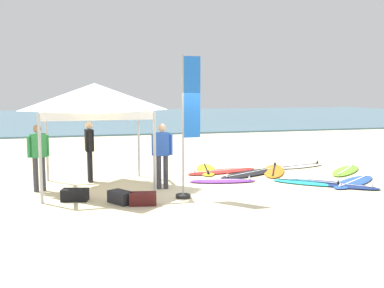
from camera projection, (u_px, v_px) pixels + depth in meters
ground_plane at (207, 192)px, 10.94m from camera, size 80.00×80.00×0.00m
sea at (107, 117)px, 42.40m from camera, size 80.00×36.00×0.10m
canopy_tent at (95, 97)px, 11.17m from camera, size 2.73×2.73×2.75m
surfboard_red at (222, 171)px, 13.66m from camera, size 2.48×1.08×0.19m
surfboard_orange at (274, 171)px, 13.76m from camera, size 1.68×2.39×0.19m
surfboard_cyan at (308, 183)px, 11.94m from camera, size 1.83×1.67×0.19m
surfboard_blue at (354, 182)px, 12.05m from camera, size 2.29×1.82×0.19m
surfboard_lime at (346, 170)px, 13.79m from camera, size 2.07×1.95×0.19m
surfboard_purple at (223, 181)px, 12.18m from camera, size 1.93×0.86×0.19m
surfboard_yellow at (206, 170)px, 13.94m from camera, size 1.07×2.25×0.19m
surfboard_navy at (333, 184)px, 11.76m from camera, size 2.14×2.22×0.19m
surfboard_black at (250, 173)px, 13.32m from camera, size 2.60×1.80×0.19m
surfboard_white at (301, 166)px, 14.62m from camera, size 1.92×0.90×0.19m
person_blue at (162, 151)px, 11.24m from camera, size 0.55×0.26×1.71m
person_green at (38, 153)px, 10.95m from camera, size 0.52×0.33×1.71m
person_black at (89, 147)px, 12.12m from camera, size 0.25×0.55×1.71m
banner_flag at (188, 132)px, 10.23m from camera, size 0.60×0.36×3.40m
gear_bag_near_tent at (75, 195)px, 10.08m from camera, size 0.66×0.46×0.28m
gear_bag_by_pole at (143, 199)px, 9.72m from camera, size 0.65×0.42×0.28m
gear_bag_on_sand at (121, 197)px, 9.86m from camera, size 0.59×0.68×0.28m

